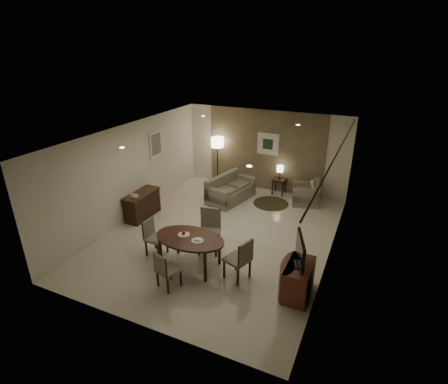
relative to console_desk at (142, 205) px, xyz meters
The scene contains 31 objects.
room_shell 2.70m from the console_desk, ahead, with size 5.50×7.00×2.70m.
taupe_accent 4.39m from the console_desk, 54.45° to the left, with size 3.96×0.03×2.70m, color #7F6B4F.
curtain_wall 5.26m from the console_desk, ahead, with size 0.08×6.70×2.58m, color beige, non-canonical shape.
curtain_rod 5.64m from the console_desk, ahead, with size 0.03×0.03×6.80m, color black.
art_back_frame 4.49m from the console_desk, 53.18° to the left, with size 0.72×0.03×0.72m, color silver.
art_back_canvas 4.48m from the console_desk, 53.06° to the left, with size 0.34×0.01×0.34m, color #1E331C.
art_left_frame 1.92m from the console_desk, 100.85° to the left, with size 0.03×0.60×0.80m, color silver.
art_left_canvas 1.91m from the console_desk, 100.16° to the left, with size 0.01×0.46×0.64m, color gray.
downlight_nl 3.12m from the console_desk, 58.80° to the right, with size 0.10×0.10×0.01m, color white.
downlight_nr 4.87m from the console_desk, 24.83° to the right, with size 0.10×0.10×0.01m, color white.
downlight_fl 3.12m from the console_desk, 58.80° to the left, with size 0.10×0.10×0.01m, color white.
downlight_fr 4.87m from the console_desk, 24.83° to the left, with size 0.10×0.10×0.01m, color white.
console_desk is the anchor object (origin of this frame).
telephone 0.52m from the console_desk, 90.00° to the right, with size 0.20×0.14×0.09m, color white, non-canonical shape.
tv_cabinet 5.11m from the console_desk, 17.05° to the right, with size 0.48×0.90×0.70m, color brown, non-canonical shape.
flat_tv 5.14m from the console_desk, 17.12° to the right, with size 0.06×0.88×0.60m, color black, non-canonical shape.
dining_table 2.92m from the console_desk, 32.28° to the right, with size 1.60×1.00×0.75m, color #421F15, non-canonical shape.
chair_near 3.37m from the console_desk, 44.34° to the right, with size 0.41×0.41×0.84m, color gray, non-canonical shape.
chair_far 2.69m from the console_desk, 17.85° to the right, with size 0.51×0.51×1.05m, color gray, non-canonical shape.
chair_left 2.07m from the console_desk, 44.42° to the right, with size 0.42×0.42×0.87m, color gray, non-canonical shape.
chair_right 3.88m from the console_desk, 22.87° to the right, with size 0.47×0.47×0.97m, color gray, non-canonical shape.
plate_a 2.77m from the console_desk, 33.41° to the right, with size 0.26×0.26×0.02m, color white.
plate_b 3.16m from the console_desk, 30.91° to the right, with size 0.26×0.26×0.02m, color white.
fruit_apple 2.77m from the console_desk, 33.41° to the right, with size 0.09×0.09×0.09m, color #B81531.
napkin 3.16m from the console_desk, 30.91° to the right, with size 0.12×0.08×0.03m, color white.
round_rug 3.94m from the console_desk, 37.62° to the left, with size 1.11×1.11×0.01m, color #3A3620.
sofa 2.83m from the console_desk, 49.13° to the left, with size 0.84×1.67×0.79m, color gray, non-canonical shape.
armchair 5.00m from the console_desk, 35.37° to the left, with size 0.84×0.80×0.75m, color gray, non-canonical shape.
side_table 4.49m from the console_desk, 46.18° to the left, with size 0.42×0.42×0.54m, color black, non-canonical shape.
table_lamp 4.52m from the console_desk, 46.27° to the left, with size 0.22×0.22×0.50m, color #FFEAC1, non-canonical shape.
floor_lamp 3.35m from the console_desk, 74.67° to the left, with size 0.43×0.43×1.70m, color #FFE5B7, non-canonical shape.
Camera 1 is at (3.40, -7.26, 4.70)m, focal length 28.00 mm.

